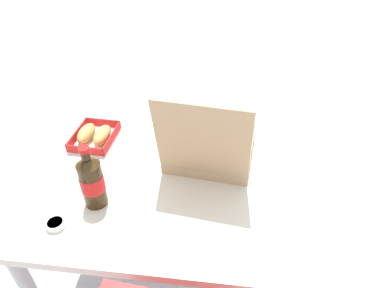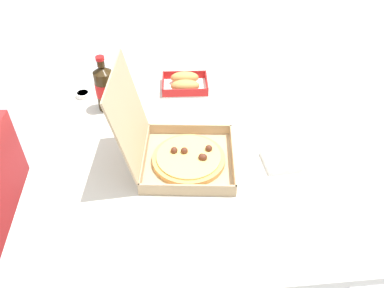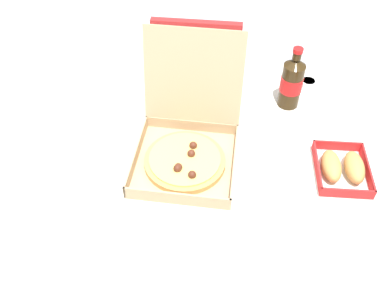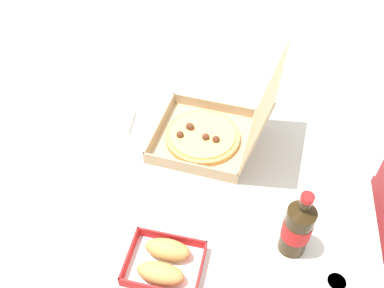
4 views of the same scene
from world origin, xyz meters
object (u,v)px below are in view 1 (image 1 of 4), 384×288
pizza_box_open (210,148)px  bread_side_box (94,135)px  cola_bottle (92,181)px  dipping_sauce_cup (55,224)px  napkin_pile (223,109)px  paper_menu (297,213)px

pizza_box_open → bread_side_box: size_ratio=2.01×
cola_bottle → dipping_sauce_cup: cola_bottle is taller
napkin_pile → dipping_sauce_cup: same height
pizza_box_open → napkin_pile: bearing=-96.1°
napkin_pile → dipping_sauce_cup: size_ratio=1.96×
bread_side_box → dipping_sauce_cup: bread_side_box is taller
pizza_box_open → cola_bottle: pizza_box_open is taller
napkin_pile → paper_menu: bearing=114.2°
cola_bottle → paper_menu: size_ratio=1.07×
napkin_pile → pizza_box_open: bearing=83.9°
cola_bottle → napkin_pile: 0.71m
napkin_pile → dipping_sauce_cup: bearing=56.5°
cola_bottle → dipping_sauce_cup: (0.09, 0.11, -0.08)m
cola_bottle → bread_side_box: bearing=-70.0°
pizza_box_open → paper_menu: 0.38m
cola_bottle → napkin_pile: size_ratio=2.04×
pizza_box_open → napkin_pile: size_ratio=3.62×
pizza_box_open → paper_menu: size_ratio=1.90×
napkin_pile → dipping_sauce_cup: (0.47, 0.70, 0.00)m
bread_side_box → dipping_sauce_cup: (-0.03, 0.42, -0.01)m
paper_menu → dipping_sauce_cup: bearing=7.5°
paper_menu → napkin_pile: size_ratio=1.91×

